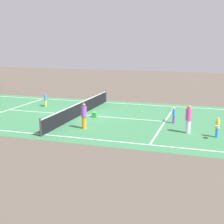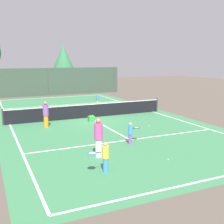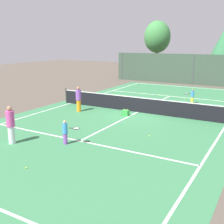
% 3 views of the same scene
% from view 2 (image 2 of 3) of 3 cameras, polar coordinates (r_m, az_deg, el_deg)
% --- Properties ---
extents(ground_plane, '(80.00, 80.00, 0.00)m').
position_cam_2_polar(ground_plane, '(20.79, -4.67, -1.13)').
color(ground_plane, brown).
extents(court_surface, '(13.00, 25.00, 0.01)m').
position_cam_2_polar(court_surface, '(20.79, -4.67, -1.12)').
color(court_surface, '#387A4C').
rests_on(court_surface, ground_plane).
extents(tennis_net, '(11.90, 0.10, 1.10)m').
position_cam_2_polar(tennis_net, '(20.69, -4.69, 0.26)').
color(tennis_net, '#333833').
rests_on(tennis_net, ground_plane).
extents(perimeter_fence, '(18.00, 0.12, 3.20)m').
position_cam_2_polar(perimeter_fence, '(33.96, -12.84, 5.96)').
color(perimeter_fence, '#384C3D').
rests_on(perimeter_fence, ground_plane).
extents(tree_0, '(3.16, 3.16, 5.94)m').
position_cam_2_polar(tree_0, '(36.44, -9.77, 10.39)').
color(tree_0, brown).
rests_on(tree_0, ground_plane).
extents(player_0, '(0.75, 0.68, 1.10)m').
position_cam_2_polar(player_0, '(25.52, -2.98, 2.41)').
color(player_0, yellow).
rests_on(player_0, ground_plane).
extents(player_1, '(0.83, 0.35, 1.19)m').
position_cam_2_polar(player_1, '(10.75, -1.45, -9.00)').
color(player_1, '#388CD8').
rests_on(player_1, ground_plane).
extents(player_2, '(0.37, 0.37, 1.74)m').
position_cam_2_polar(player_2, '(12.30, -2.74, -5.14)').
color(player_2, silver).
rests_on(player_2, ground_plane).
extents(player_3, '(0.81, 0.53, 1.11)m').
position_cam_2_polar(player_3, '(14.28, 3.81, -4.20)').
color(player_3, purple).
rests_on(player_3, ground_plane).
extents(player_4, '(0.35, 0.35, 1.65)m').
position_cam_2_polar(player_4, '(18.07, -13.22, -0.44)').
color(player_4, orange).
rests_on(player_4, ground_plane).
extents(ball_crate, '(0.43, 0.30, 0.43)m').
position_cam_2_polar(ball_crate, '(19.52, -4.19, -1.35)').
color(ball_crate, green).
rests_on(ball_crate, ground_plane).
extents(tennis_ball_0, '(0.07, 0.07, 0.07)m').
position_cam_2_polar(tennis_ball_0, '(18.18, 7.49, -2.80)').
color(tennis_ball_0, '#CCE533').
rests_on(tennis_ball_0, ground_plane).
extents(tennis_ball_1, '(0.07, 0.07, 0.07)m').
position_cam_2_polar(tennis_ball_1, '(26.68, -11.30, 1.40)').
color(tennis_ball_1, '#CCE533').
rests_on(tennis_ball_1, ground_plane).
extents(tennis_ball_2, '(0.07, 0.07, 0.07)m').
position_cam_2_polar(tennis_ball_2, '(25.05, -20.03, 0.36)').
color(tennis_ball_2, '#CCE533').
rests_on(tennis_ball_2, ground_plane).
extents(tennis_ball_3, '(0.07, 0.07, 0.07)m').
position_cam_2_polar(tennis_ball_3, '(12.40, 11.26, -9.38)').
color(tennis_ball_3, '#CCE533').
rests_on(tennis_ball_3, ground_plane).
extents(tennis_ball_4, '(0.07, 0.07, 0.07)m').
position_cam_2_polar(tennis_ball_4, '(26.51, -5.65, 1.50)').
color(tennis_ball_4, '#CCE533').
rests_on(tennis_ball_4, ground_plane).
extents(tennis_ball_5, '(0.07, 0.07, 0.07)m').
position_cam_2_polar(tennis_ball_5, '(24.84, -16.78, 0.47)').
color(tennis_ball_5, '#CCE533').
rests_on(tennis_ball_5, ground_plane).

